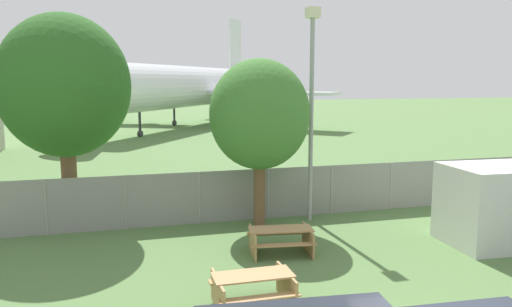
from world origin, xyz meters
name	(u,v)px	position (x,y,z in m)	size (l,w,h in m)	color
perimeter_fence	(268,193)	(0.00, 10.45, 0.94)	(56.07, 0.07, 1.88)	gray
airplane	(190,87)	(2.46, 48.25, 4.38)	(28.92, 36.04, 13.17)	silver
picnic_bench_near_cabin	(281,238)	(-0.72, 6.70, 0.48)	(2.04, 1.64, 0.76)	tan
picnic_bench_open_grass	(253,286)	(-2.43, 3.52, 0.48)	(1.82, 1.41, 0.76)	tan
tree_near_hangar	(64,87)	(-6.97, 11.60, 4.88)	(4.48, 4.48, 7.37)	brown
tree_left_of_cabin	(260,115)	(-0.55, 9.63, 3.91)	(3.46, 3.46, 5.84)	brown
light_mast	(312,93)	(1.44, 9.87, 4.66)	(0.44, 0.44, 7.60)	#99999E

